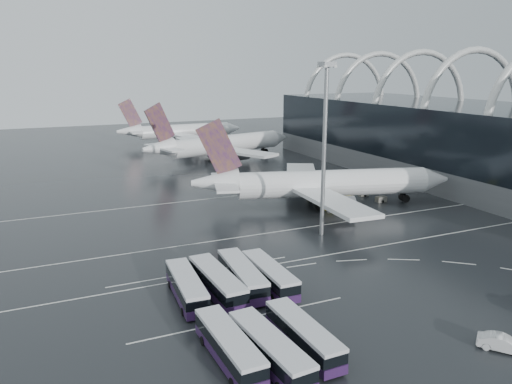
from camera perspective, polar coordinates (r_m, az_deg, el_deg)
name	(u,v)px	position (r m, az deg, el deg)	size (l,w,h in m)	color
ground	(337,248)	(85.84, 9.27, -6.36)	(420.00, 420.00, 0.00)	black
terminal	(505,146)	(138.65, 26.56, 4.77)	(42.00, 160.00, 34.90)	#535558
lane_marking_near	(344,252)	(84.29, 10.02, -6.78)	(120.00, 0.25, 0.01)	silver
lane_marking_mid	(302,228)	(95.47, 5.32, -4.12)	(120.00, 0.25, 0.01)	silver
lane_marking_far	(245,195)	(119.63, -1.26, -0.32)	(120.00, 0.25, 0.01)	silver
bus_bay_line_south	(243,319)	(62.45, -1.51, -14.29)	(28.00, 0.25, 0.01)	silver
bus_bay_line_north	(202,271)	(76.03, -6.23, -8.99)	(28.00, 0.25, 0.01)	silver
airliner_main	(320,184)	(109.73, 7.29, 0.89)	(57.10, 49.39, 19.61)	white
airliner_gate_b	(219,145)	(164.60, -4.22, 5.35)	(56.25, 49.83, 19.74)	white
airliner_gate_c	(179,131)	(205.69, -8.81, 6.85)	(51.01, 47.28, 18.25)	white
bus_row_near_a	(186,287)	(67.01, -7.96, -10.67)	(3.87, 13.38, 3.25)	#2A1239
bus_row_near_b	(217,282)	(67.63, -4.46, -10.24)	(3.67, 13.96, 3.41)	#2A1239
bus_row_near_c	(242,275)	(69.57, -1.60, -9.51)	(4.10, 13.91, 3.38)	#2A1239
bus_row_near_d	(269,275)	(69.90, 1.53, -9.45)	(3.31, 13.23, 3.25)	#2A1239
bus_row_far_a	(229,346)	(53.81, -3.11, -17.18)	(3.35, 13.09, 3.21)	#2A1239
bus_row_far_b	(270,349)	(53.21, 1.59, -17.52)	(3.94, 13.39, 3.25)	#2A1239
bus_row_far_c	(303,335)	(56.05, 5.44, -15.92)	(3.21, 12.65, 3.10)	#2A1239
van_curve_c	(503,343)	(61.94, 26.39, -15.23)	(1.82, 5.22, 1.72)	silver
floodlight_mast	(325,129)	(88.04, 7.88, 7.12)	(2.35, 2.35, 30.61)	gray
gse_cart_belly_a	(348,199)	(114.86, 10.42, -0.83)	(2.39, 1.41, 1.30)	gold
gse_cart_belly_b	(363,194)	(120.89, 12.18, -0.20)	(2.16, 1.28, 1.18)	slate
gse_cart_belly_c	(330,208)	(107.80, 8.42, -1.78)	(2.02, 1.19, 1.10)	gold
gse_cart_belly_d	(381,199)	(116.64, 14.10, -0.80)	(2.35, 1.39, 1.28)	slate
gse_cart_belly_e	(312,193)	(119.92, 6.38, -0.12)	(1.91, 1.13, 1.04)	gold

